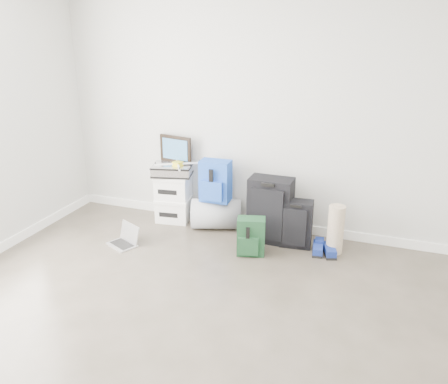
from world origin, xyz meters
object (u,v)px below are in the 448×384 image
at_px(briefcase, 172,170).
at_px(carry_on, 296,224).
at_px(duffel_bag, 216,214).
at_px(large_suitcase, 270,210).
at_px(boxes_stack, 173,198).
at_px(laptop, 125,240).

distance_m(briefcase, carry_on, 1.55).
bearing_deg(carry_on, duffel_bag, 165.97).
distance_m(briefcase, large_suitcase, 1.24).
distance_m(boxes_stack, laptop, 0.82).
distance_m(briefcase, duffel_bag, 0.71).
distance_m(boxes_stack, duffel_bag, 0.56).
relative_size(boxes_stack, large_suitcase, 0.80).
bearing_deg(briefcase, boxes_stack, -104.06).
xyz_separation_m(briefcase, large_suitcase, (1.20, -0.14, -0.27)).
distance_m(carry_on, laptop, 1.81).
bearing_deg(duffel_bag, carry_on, -26.43).
bearing_deg(briefcase, large_suitcase, -20.87).
height_order(boxes_stack, large_suitcase, large_suitcase).
bearing_deg(laptop, carry_on, 44.44).
xyz_separation_m(boxes_stack, briefcase, (0.00, 0.00, 0.34)).
bearing_deg(carry_on, boxes_stack, 167.67).
bearing_deg(large_suitcase, briefcase, 174.00).
distance_m(duffel_bag, carry_on, 0.96).
height_order(large_suitcase, laptop, large_suitcase).
distance_m(duffel_bag, large_suitcase, 0.68).
height_order(duffel_bag, carry_on, carry_on).
bearing_deg(boxes_stack, carry_on, -14.71).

